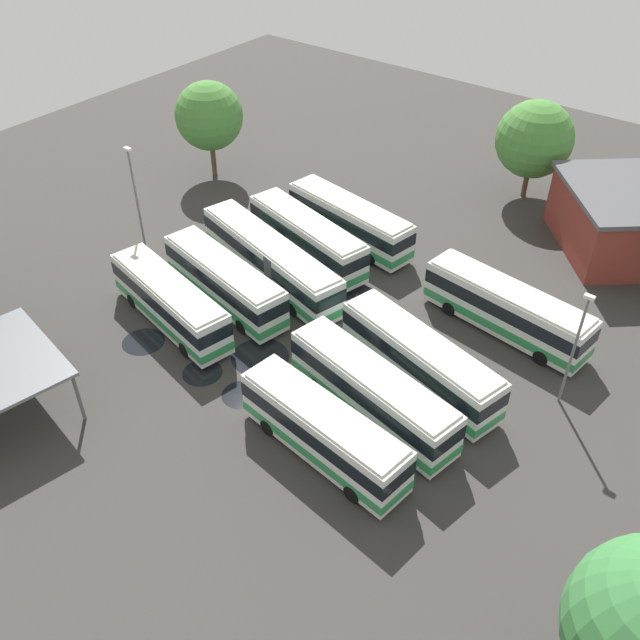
# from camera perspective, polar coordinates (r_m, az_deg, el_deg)

# --- Properties ---
(ground_plane) EXTENTS (92.15, 92.15, 0.00)m
(ground_plane) POSITION_cam_1_polar(r_m,az_deg,el_deg) (45.98, 1.35, -0.57)
(ground_plane) COLOR #383533
(bus_row0_slot0) EXTENTS (11.58, 3.99, 3.37)m
(bus_row0_slot0) POSITION_cam_1_polar(r_m,az_deg,el_deg) (46.19, 15.05, 0.92)
(bus_row0_slot0) COLOR silver
(bus_row0_slot0) RESTS_ON ground_plane
(bus_row0_slot2) EXTENTS (11.44, 5.15, 3.37)m
(bus_row0_slot2) POSITION_cam_1_polar(r_m,az_deg,el_deg) (41.22, 8.16, -3.25)
(bus_row0_slot2) COLOR silver
(bus_row0_slot2) RESTS_ON ground_plane
(bus_row0_slot3) EXTENTS (11.46, 4.63, 3.37)m
(bus_row0_slot3) POSITION_cam_1_polar(r_m,az_deg,el_deg) (38.99, 4.29, -5.86)
(bus_row0_slot3) COLOR silver
(bus_row0_slot3) RESTS_ON ground_plane
(bus_row0_slot4) EXTENTS (10.52, 3.79, 3.37)m
(bus_row0_slot4) POSITION_cam_1_polar(r_m,az_deg,el_deg) (36.84, 0.28, -9.08)
(bus_row0_slot4) COLOR silver
(bus_row0_slot4) RESTS_ON ground_plane
(bus_row1_slot0) EXTENTS (11.51, 4.36, 3.37)m
(bus_row1_slot0) POSITION_cam_1_polar(r_m,az_deg,el_deg) (53.84, 2.42, 8.14)
(bus_row1_slot0) COLOR silver
(bus_row1_slot0) RESTS_ON ground_plane
(bus_row1_slot1) EXTENTS (11.48, 5.13, 3.37)m
(bus_row1_slot1) POSITION_cam_1_polar(r_m,az_deg,el_deg) (51.74, -1.07, 6.80)
(bus_row1_slot1) COLOR silver
(bus_row1_slot1) RESTS_ON ground_plane
(bus_row1_slot2) EXTENTS (14.08, 5.94, 3.37)m
(bus_row1_slot2) POSITION_cam_1_polar(r_m,az_deg,el_deg) (49.29, -4.06, 4.92)
(bus_row1_slot2) COLOR silver
(bus_row1_slot2) RESTS_ON ground_plane
(bus_row1_slot3) EXTENTS (11.25, 4.64, 3.37)m
(bus_row1_slot3) POSITION_cam_1_polar(r_m,az_deg,el_deg) (47.51, -7.84, 3.19)
(bus_row1_slot3) COLOR silver
(bus_row1_slot3) RESTS_ON ground_plane
(bus_row1_slot4) EXTENTS (11.13, 4.67, 3.37)m
(bus_row1_slot4) POSITION_cam_1_polar(r_m,az_deg,el_deg) (46.25, -12.21, 1.49)
(bus_row1_slot4) COLOR silver
(bus_row1_slot4) RESTS_ON ground_plane
(depot_building) EXTENTS (12.33, 12.62, 5.00)m
(depot_building) POSITION_cam_1_polar(r_m,az_deg,el_deg) (56.98, 23.09, 7.59)
(depot_building) COLOR maroon
(depot_building) RESTS_ON ground_plane
(lamp_post_by_building) EXTENTS (0.56, 0.28, 7.64)m
(lamp_post_by_building) POSITION_cam_1_polar(r_m,az_deg,el_deg) (40.50, 20.19, -1.98)
(lamp_post_by_building) COLOR slate
(lamp_post_by_building) RESTS_ON ground_plane
(lamp_post_far_corner) EXTENTS (0.56, 0.28, 8.98)m
(lamp_post_far_corner) POSITION_cam_1_polar(r_m,az_deg,el_deg) (51.63, -14.79, 9.40)
(lamp_post_far_corner) COLOR slate
(lamp_post_far_corner) RESTS_ON ground_plane
(tree_west_edge) EXTENTS (6.34, 6.34, 8.35)m
(tree_west_edge) POSITION_cam_1_polar(r_m,az_deg,el_deg) (61.34, 17.19, 13.99)
(tree_west_edge) COLOR brown
(tree_west_edge) RESTS_ON ground_plane
(tree_north_edge) EXTENTS (5.87, 5.87, 8.51)m
(tree_north_edge) POSITION_cam_1_polar(r_m,az_deg,el_deg) (62.95, -9.10, 16.21)
(tree_north_edge) COLOR brown
(tree_north_edge) RESTS_ON ground_plane
(puddle_between_rows) EXTENTS (2.46, 2.46, 0.01)m
(puddle_between_rows) POSITION_cam_1_polar(r_m,az_deg,el_deg) (43.20, -9.63, -4.30)
(puddle_between_rows) COLOR black
(puddle_between_rows) RESTS_ON ground_plane
(puddle_near_shelter) EXTENTS (2.39, 2.39, 0.01)m
(puddle_near_shelter) POSITION_cam_1_polar(r_m,az_deg,el_deg) (41.49, -6.44, -6.10)
(puddle_near_shelter) COLOR black
(puddle_near_shelter) RESTS_ON ground_plane
(puddle_centre_drain) EXTENTS (2.75, 2.75, 0.01)m
(puddle_centre_drain) POSITION_cam_1_polar(r_m,az_deg,el_deg) (46.22, -14.29, -1.74)
(puddle_centre_drain) COLOR black
(puddle_centre_drain) RESTS_ON ground_plane
(puddle_front_lane) EXTENTS (3.31, 3.31, 0.01)m
(puddle_front_lane) POSITION_cam_1_polar(r_m,az_deg,el_deg) (48.59, 2.92, 1.84)
(puddle_front_lane) COLOR black
(puddle_front_lane) RESTS_ON ground_plane
(puddle_back_corner) EXTENTS (3.67, 3.67, 0.01)m
(puddle_back_corner) POSITION_cam_1_polar(r_m,az_deg,el_deg) (43.84, -4.92, -3.05)
(puddle_back_corner) COLOR black
(puddle_back_corner) RESTS_ON ground_plane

